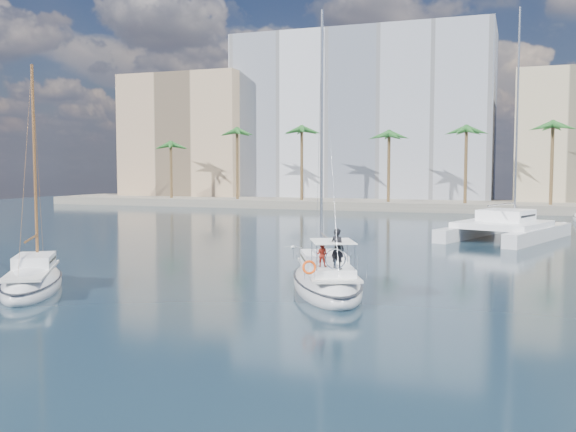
% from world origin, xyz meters
% --- Properties ---
extents(ground, '(160.00, 160.00, 0.00)m').
position_xyz_m(ground, '(0.00, 0.00, 0.00)').
color(ground, black).
rests_on(ground, ground).
extents(quay, '(120.00, 14.00, 1.20)m').
position_xyz_m(quay, '(0.00, 61.00, 0.60)').
color(quay, gray).
rests_on(quay, ground).
extents(building_modern, '(42.00, 16.00, 28.00)m').
position_xyz_m(building_modern, '(-12.00, 73.00, 14.00)').
color(building_modern, silver).
rests_on(building_modern, ground).
extents(building_tan_left, '(22.00, 14.00, 22.00)m').
position_xyz_m(building_tan_left, '(-42.00, 69.00, 11.00)').
color(building_tan_left, tan).
rests_on(building_tan_left, ground).
extents(palm_left, '(3.60, 3.60, 12.30)m').
position_xyz_m(palm_left, '(-34.00, 57.00, 10.28)').
color(palm_left, brown).
rests_on(palm_left, ground).
extents(palm_centre, '(3.60, 3.60, 12.30)m').
position_xyz_m(palm_centre, '(0.00, 57.00, 10.28)').
color(palm_centre, brown).
rests_on(palm_centre, ground).
extents(main_sloop, '(6.94, 10.44, 14.86)m').
position_xyz_m(main_sloop, '(3.79, -2.82, 0.49)').
color(main_sloop, silver).
rests_on(main_sloop, ground).
extents(small_sloop, '(6.66, 8.46, 11.98)m').
position_xyz_m(small_sloop, '(-9.90, -7.77, 0.43)').
color(small_sloop, silver).
rests_on(small_sloop, ground).
extents(catamaran, '(11.00, 15.16, 19.72)m').
position_xyz_m(catamaran, '(11.67, 24.04, 1.18)').
color(catamaran, silver).
rests_on(catamaran, ground).
extents(seagull, '(1.20, 0.52, 0.22)m').
position_xyz_m(seagull, '(-1.21, 6.50, 0.85)').
color(seagull, silver).
rests_on(seagull, ground).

